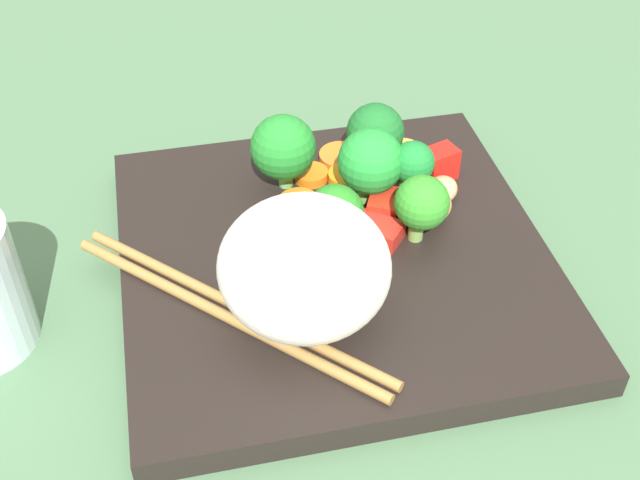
% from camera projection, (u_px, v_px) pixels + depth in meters
% --- Properties ---
extents(ground_plane, '(1.10, 1.10, 0.02)m').
position_uv_depth(ground_plane, '(334.00, 281.00, 0.54)').
color(ground_plane, '#496E4B').
extents(square_plate, '(0.27, 0.27, 0.02)m').
position_uv_depth(square_plate, '(334.00, 260.00, 0.53)').
color(square_plate, black).
rests_on(square_plate, ground_plane).
extents(rice_mound, '(0.12, 0.12, 0.08)m').
position_uv_depth(rice_mound, '(304.00, 267.00, 0.45)').
color(rice_mound, white).
rests_on(rice_mound, square_plate).
extents(broccoli_floret_0, '(0.03, 0.03, 0.05)m').
position_uv_depth(broccoli_floret_0, '(412.00, 166.00, 0.54)').
color(broccoli_floret_0, '#6DB04D').
rests_on(broccoli_floret_0, square_plate).
extents(broccoli_floret_1, '(0.04, 0.04, 0.05)m').
position_uv_depth(broccoli_floret_1, '(375.00, 135.00, 0.57)').
color(broccoli_floret_1, '#549543').
rests_on(broccoli_floret_1, square_plate).
extents(broccoli_floret_2, '(0.04, 0.04, 0.06)m').
position_uv_depth(broccoli_floret_2, '(283.00, 148.00, 0.55)').
color(broccoli_floret_2, '#76B757').
rests_on(broccoli_floret_2, square_plate).
extents(broccoli_floret_3, '(0.04, 0.04, 0.05)m').
position_uv_depth(broccoli_floret_3, '(334.00, 216.00, 0.50)').
color(broccoli_floret_3, '#77BE5A').
rests_on(broccoli_floret_3, square_plate).
extents(broccoli_floret_4, '(0.04, 0.04, 0.06)m').
position_uv_depth(broccoli_floret_4, '(371.00, 162.00, 0.54)').
color(broccoli_floret_4, '#58903B').
rests_on(broccoli_floret_4, square_plate).
extents(broccoli_floret_5, '(0.04, 0.04, 0.05)m').
position_uv_depth(broccoli_floret_5, '(422.00, 204.00, 0.51)').
color(broccoli_floret_5, '#75A14B').
rests_on(broccoli_floret_5, square_plate).
extents(carrot_slice_0, '(0.02, 0.02, 0.01)m').
position_uv_depth(carrot_slice_0, '(341.00, 219.00, 0.54)').
color(carrot_slice_0, orange).
rests_on(carrot_slice_0, square_plate).
extents(carrot_slice_1, '(0.03, 0.03, 0.01)m').
position_uv_depth(carrot_slice_1, '(314.00, 175.00, 0.58)').
color(carrot_slice_1, orange).
rests_on(carrot_slice_1, square_plate).
extents(carrot_slice_2, '(0.04, 0.04, 0.01)m').
position_uv_depth(carrot_slice_2, '(341.00, 158.00, 0.59)').
color(carrot_slice_2, orange).
rests_on(carrot_slice_2, square_plate).
extents(carrot_slice_3, '(0.03, 0.03, 0.01)m').
position_uv_depth(carrot_slice_3, '(347.00, 177.00, 0.57)').
color(carrot_slice_3, orange).
rests_on(carrot_slice_3, square_plate).
extents(carrot_slice_4, '(0.03, 0.03, 0.01)m').
position_uv_depth(carrot_slice_4, '(403.00, 153.00, 0.60)').
color(carrot_slice_4, orange).
rests_on(carrot_slice_4, square_plate).
extents(carrot_slice_5, '(0.04, 0.04, 0.00)m').
position_uv_depth(carrot_slice_5, '(299.00, 202.00, 0.56)').
color(carrot_slice_5, orange).
rests_on(carrot_slice_5, square_plate).
extents(pepper_chunk_0, '(0.02, 0.03, 0.02)m').
position_uv_depth(pepper_chunk_0, '(440.00, 164.00, 0.57)').
color(pepper_chunk_0, red).
rests_on(pepper_chunk_0, square_plate).
extents(pepper_chunk_1, '(0.04, 0.04, 0.01)m').
position_uv_depth(pepper_chunk_1, '(378.00, 231.00, 0.53)').
color(pepper_chunk_1, red).
rests_on(pepper_chunk_1, square_plate).
extents(pepper_chunk_2, '(0.03, 0.03, 0.02)m').
position_uv_depth(pepper_chunk_2, '(384.00, 206.00, 0.54)').
color(pepper_chunk_2, red).
rests_on(pepper_chunk_2, square_plate).
extents(chicken_piece_0, '(0.03, 0.03, 0.02)m').
position_uv_depth(chicken_piece_0, '(442.00, 190.00, 0.56)').
color(chicken_piece_0, tan).
rests_on(chicken_piece_0, square_plate).
extents(chicken_piece_2, '(0.05, 0.05, 0.02)m').
position_uv_depth(chicken_piece_2, '(425.00, 203.00, 0.54)').
color(chicken_piece_2, tan).
rests_on(chicken_piece_2, square_plate).
extents(chopstick_pair, '(0.17, 0.17, 0.01)m').
position_uv_depth(chopstick_pair, '(229.00, 310.00, 0.48)').
color(chopstick_pair, olive).
rests_on(chopstick_pair, square_plate).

